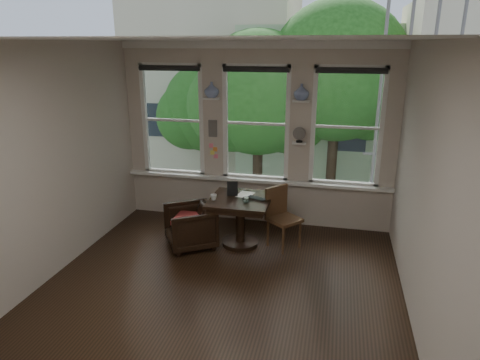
% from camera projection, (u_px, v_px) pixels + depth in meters
% --- Properties ---
extents(ground, '(4.50, 4.50, 0.00)m').
position_uv_depth(ground, '(221.00, 286.00, 5.46)').
color(ground, black).
rests_on(ground, ground).
extents(ceiling, '(4.50, 4.50, 0.00)m').
position_uv_depth(ceiling, '(218.00, 39.00, 4.55)').
color(ceiling, silver).
rests_on(ceiling, ground).
extents(wall_back, '(4.50, 0.00, 4.50)m').
position_uv_depth(wall_back, '(256.00, 135.00, 7.09)').
color(wall_back, '#C0B3A4').
rests_on(wall_back, ground).
extents(wall_front, '(4.50, 0.00, 4.50)m').
position_uv_depth(wall_front, '(131.00, 267.00, 2.92)').
color(wall_front, '#C0B3A4').
rests_on(wall_front, ground).
extents(wall_left, '(0.00, 4.50, 4.50)m').
position_uv_depth(wall_left, '(51.00, 162.00, 5.49)').
color(wall_left, '#C0B3A4').
rests_on(wall_left, ground).
extents(wall_right, '(0.00, 4.50, 4.50)m').
position_uv_depth(wall_right, '(424.00, 188.00, 4.52)').
color(wall_right, '#C0B3A4').
rests_on(wall_right, ground).
extents(window_left, '(1.10, 0.12, 1.90)m').
position_uv_depth(window_left, '(174.00, 120.00, 7.34)').
color(window_left, white).
rests_on(window_left, ground).
extents(window_center, '(1.10, 0.12, 1.90)m').
position_uv_depth(window_center, '(256.00, 123.00, 7.03)').
color(window_center, white).
rests_on(window_center, ground).
extents(window_right, '(1.10, 0.12, 1.90)m').
position_uv_depth(window_right, '(347.00, 127.00, 6.72)').
color(window_right, white).
rests_on(window_right, ground).
extents(shelf_left, '(0.26, 0.16, 0.03)m').
position_uv_depth(shelf_left, '(212.00, 98.00, 6.97)').
color(shelf_left, white).
rests_on(shelf_left, ground).
extents(shelf_right, '(0.26, 0.16, 0.03)m').
position_uv_depth(shelf_right, '(301.00, 101.00, 6.66)').
color(shelf_right, white).
rests_on(shelf_right, ground).
extents(intercom, '(0.14, 0.06, 0.28)m').
position_uv_depth(intercom, '(213.00, 128.00, 7.15)').
color(intercom, '#59544F').
rests_on(intercom, ground).
extents(sticky_notes, '(0.16, 0.01, 0.24)m').
position_uv_depth(sticky_notes, '(213.00, 149.00, 7.26)').
color(sticky_notes, pink).
rests_on(sticky_notes, ground).
extents(desk_fan, '(0.20, 0.20, 0.24)m').
position_uv_depth(desk_fan, '(299.00, 137.00, 6.81)').
color(desk_fan, '#59544F').
rests_on(desk_fan, ground).
extents(vase_left, '(0.24, 0.24, 0.25)m').
position_uv_depth(vase_left, '(212.00, 90.00, 6.93)').
color(vase_left, white).
rests_on(vase_left, shelf_left).
extents(vase_right, '(0.24, 0.24, 0.25)m').
position_uv_depth(vase_right, '(301.00, 92.00, 6.62)').
color(vase_right, white).
rests_on(vase_right, shelf_right).
extents(table, '(0.90, 0.90, 0.75)m').
position_uv_depth(table, '(240.00, 222.00, 6.49)').
color(table, black).
rests_on(table, ground).
extents(armchair_left, '(0.96, 0.96, 0.64)m').
position_uv_depth(armchair_left, '(190.00, 227.00, 6.44)').
color(armchair_left, black).
rests_on(armchair_left, ground).
extents(cushion_red, '(0.45, 0.45, 0.06)m').
position_uv_depth(cushion_red, '(190.00, 219.00, 6.40)').
color(cushion_red, maroon).
rests_on(cushion_red, armchair_left).
extents(side_chair_right, '(0.59, 0.59, 0.92)m').
position_uv_depth(side_chair_right, '(284.00, 219.00, 6.37)').
color(side_chair_right, '#402816').
rests_on(side_chair_right, ground).
extents(laptop, '(0.34, 0.29, 0.02)m').
position_uv_depth(laptop, '(255.00, 199.00, 6.31)').
color(laptop, black).
rests_on(laptop, table).
extents(mug, '(0.11, 0.11, 0.09)m').
position_uv_depth(mug, '(214.00, 197.00, 6.30)').
color(mug, white).
rests_on(mug, table).
extents(drinking_glass, '(0.13, 0.13, 0.09)m').
position_uv_depth(drinking_glass, '(246.00, 200.00, 6.18)').
color(drinking_glass, white).
rests_on(drinking_glass, table).
extents(tablet, '(0.17, 0.10, 0.22)m').
position_uv_depth(tablet, '(232.00, 189.00, 6.47)').
color(tablet, black).
rests_on(tablet, table).
extents(papers, '(0.26, 0.33, 0.00)m').
position_uv_depth(papers, '(245.00, 195.00, 6.53)').
color(papers, silver).
rests_on(papers, table).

